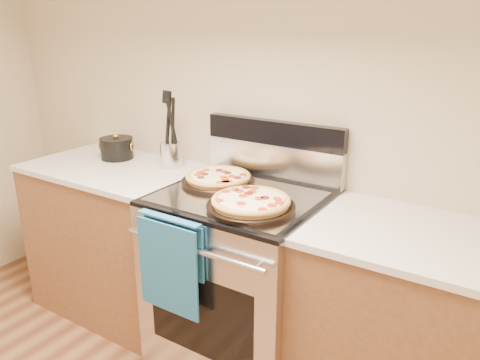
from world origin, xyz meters
The scene contains 17 objects.
wall_back centered at (0.00, 2.00, 1.35)m, with size 4.00×4.00×0.00m, color #C8B890.
range_body centered at (0.00, 1.65, 0.45)m, with size 0.76×0.68×0.90m, color #B7B7BC.
oven_window centered at (0.00, 1.31, 0.45)m, with size 0.56×0.01×0.40m, color black.
cooktop centered at (0.00, 1.65, 0.91)m, with size 0.76×0.68×0.02m, color black.
backsplash_lower centered at (0.00, 1.96, 1.01)m, with size 0.76×0.06×0.18m, color silver.
backsplash_upper centered at (0.00, 1.96, 1.16)m, with size 0.76×0.06×0.12m, color black.
oven_handle centered at (0.00, 1.27, 0.80)m, with size 0.03×0.03×0.70m, color silver.
dish_towel centered at (-0.12, 1.27, 0.70)m, with size 0.32×0.05×0.42m, color #1B5789, non-canonical shape.
foil_sheet centered at (0.00, 1.62, 0.92)m, with size 0.70×0.55×0.01m, color gray.
cabinet_left centered at (-0.88, 1.68, 0.44)m, with size 1.00×0.62×0.88m, color brown.
countertop_left centered at (-0.88, 1.68, 0.90)m, with size 1.02×0.64×0.03m, color beige.
cabinet_right centered at (0.88, 1.68, 0.44)m, with size 1.00×0.62×0.88m, color brown.
countertop_right centered at (0.88, 1.68, 0.90)m, with size 1.02×0.64×0.03m, color beige.
pepperoni_pizza_back centered at (-0.18, 1.72, 0.95)m, with size 0.36×0.36×0.05m, color #B27E36, non-canonical shape.
pepperoni_pizza_front centered at (0.13, 1.52, 0.95)m, with size 0.38×0.38×0.05m, color #B27E36, non-canonical shape.
utensil_crock centered at (-0.59, 1.84, 0.98)m, with size 0.12×0.12×0.15m, color silver.
saucepan centered at (-0.98, 1.80, 0.97)m, with size 0.19×0.19×0.12m, color black.
Camera 1 is at (1.10, -0.08, 1.68)m, focal length 35.00 mm.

